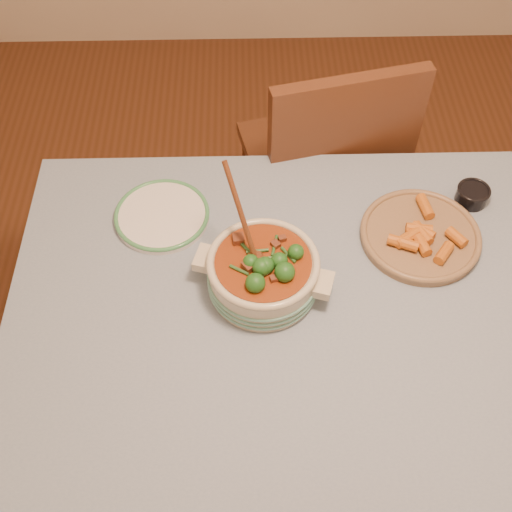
{
  "coord_description": "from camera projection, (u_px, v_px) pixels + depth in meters",
  "views": [
    {
      "loc": [
        -0.24,
        -0.84,
        2.09
      ],
      "look_at": [
        -0.22,
        0.1,
        0.85
      ],
      "focal_mm": 45.0,
      "sensor_mm": 36.0,
      "label": 1
    }
  ],
  "objects": [
    {
      "name": "condiment_bowl",
      "position": [
        473.0,
        194.0,
        1.77
      ],
      "size": [
        0.09,
        0.09,
        0.05
      ],
      "rotation": [
        0.0,
        0.0,
        0.02
      ],
      "color": "black",
      "rests_on": "dining_table"
    },
    {
      "name": "chair_far",
      "position": [
        326.0,
        163.0,
        2.15
      ],
      "size": [
        0.56,
        0.56,
        1.0
      ],
      "rotation": [
        0.0,
        0.0,
        3.37
      ],
      "color": "#522E19",
      "rests_on": "floor"
    },
    {
      "name": "stew_casserole",
      "position": [
        263.0,
        271.0,
        1.56
      ],
      "size": [
        0.35,
        0.33,
        0.32
      ],
      "rotation": [
        0.0,
        0.0,
        -0.29
      ],
      "color": "beige",
      "rests_on": "dining_table"
    },
    {
      "name": "white_plate",
      "position": [
        162.0,
        215.0,
        1.74
      ],
      "size": [
        0.33,
        0.33,
        0.02
      ],
      "rotation": [
        0.0,
        0.0,
        -0.38
      ],
      "color": "silver",
      "rests_on": "dining_table"
    },
    {
      "name": "floor",
      "position": [
        322.0,
        428.0,
        2.18
      ],
      "size": [
        4.5,
        4.5,
        0.0
      ],
      "primitive_type": "plane",
      "color": "#4E2A16",
      "rests_on": "ground"
    },
    {
      "name": "fried_plate",
      "position": [
        421.0,
        234.0,
        1.69
      ],
      "size": [
        0.35,
        0.35,
        0.05
      ],
      "rotation": [
        0.0,
        0.0,
        0.12
      ],
      "color": "#8A6A4C",
      "rests_on": "dining_table"
    },
    {
      "name": "dining_table",
      "position": [
        343.0,
        328.0,
        1.65
      ],
      "size": [
        1.68,
        1.08,
        0.76
      ],
      "color": "brown",
      "rests_on": "floor"
    }
  ]
}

